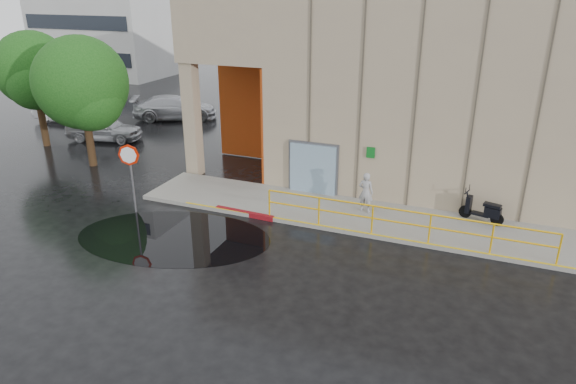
% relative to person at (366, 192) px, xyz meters
% --- Properties ---
extents(ground, '(120.00, 120.00, 0.00)m').
position_rel_person_xyz_m(ground, '(-2.65, -4.83, -0.91)').
color(ground, black).
rests_on(ground, ground).
extents(sidewalk, '(20.00, 3.00, 0.15)m').
position_rel_person_xyz_m(sidewalk, '(1.35, -0.33, -0.84)').
color(sidewalk, gray).
rests_on(sidewalk, ground).
extents(building, '(20.00, 10.17, 8.00)m').
position_rel_person_xyz_m(building, '(2.45, 6.15, 3.29)').
color(building, gray).
rests_on(building, ground).
extents(guardrail, '(9.56, 0.06, 1.03)m').
position_rel_person_xyz_m(guardrail, '(1.60, -1.68, -0.23)').
color(guardrail, '#F8B70D').
rests_on(guardrail, sidewalk).
extents(person, '(0.59, 0.42, 1.53)m').
position_rel_person_xyz_m(person, '(0.00, 0.00, 0.00)').
color(person, '#9C9CA0').
rests_on(person, sidewalk).
extents(scooter, '(1.61, 0.89, 1.22)m').
position_rel_person_xyz_m(scooter, '(4.07, 0.66, -0.06)').
color(scooter, black).
rests_on(scooter, sidewalk).
extents(stop_sign, '(0.79, 0.23, 2.67)m').
position_rel_person_xyz_m(stop_sign, '(-8.15, -2.96, 1.03)').
color(stop_sign, slate).
rests_on(stop_sign, ground).
extents(red_curb, '(2.41, 0.29, 0.18)m').
position_rel_person_xyz_m(red_curb, '(-4.15, -1.73, -0.82)').
color(red_curb, maroon).
rests_on(red_curb, ground).
extents(puddle, '(7.40, 5.35, 0.01)m').
position_rel_person_xyz_m(puddle, '(-5.63, -4.22, -0.91)').
color(puddle, black).
rests_on(puddle, ground).
extents(car_a, '(4.35, 2.46, 1.40)m').
position_rel_person_xyz_m(car_a, '(-15.78, 4.42, -0.21)').
color(car_a, '#A4A6AB').
rests_on(car_a, ground).
extents(car_b, '(4.78, 1.71, 1.57)m').
position_rel_person_xyz_m(car_b, '(-20.40, 6.78, -0.13)').
color(car_b, silver).
rests_on(car_b, ground).
extents(car_c, '(5.61, 4.33, 1.52)m').
position_rel_person_xyz_m(car_c, '(-14.85, 9.95, -0.15)').
color(car_c, '#B9BAC0').
rests_on(car_c, ground).
extents(tree_near, '(4.19, 4.19, 6.02)m').
position_rel_person_xyz_m(tree_near, '(-13.29, 0.72, 2.85)').
color(tree_near, '#311F10').
rests_on(tree_near, ground).
extents(tree_far, '(3.82, 3.84, 5.95)m').
position_rel_person_xyz_m(tree_far, '(-17.90, 2.31, 2.97)').
color(tree_far, '#311F10').
rests_on(tree_far, ground).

